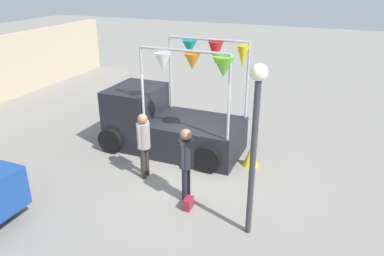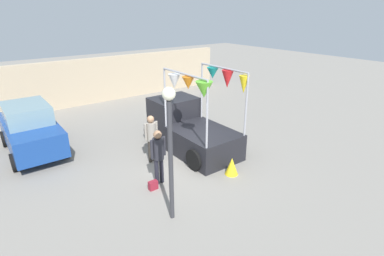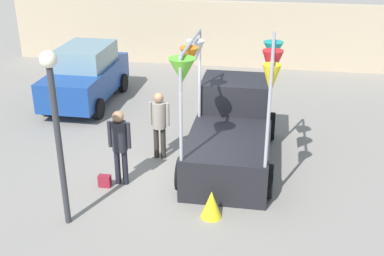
# 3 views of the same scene
# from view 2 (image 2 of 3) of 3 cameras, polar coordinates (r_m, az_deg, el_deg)

# --- Properties ---
(ground_plane) EXTENTS (60.00, 60.00, 0.00)m
(ground_plane) POSITION_cam_2_polar(r_m,az_deg,el_deg) (10.94, -1.96, -6.57)
(ground_plane) COLOR gray
(vendor_truck) EXTENTS (2.37, 4.12, 3.25)m
(vendor_truck) POSITION_cam_2_polar(r_m,az_deg,el_deg) (11.87, -0.85, 0.43)
(vendor_truck) COLOR black
(vendor_truck) RESTS_ON ground
(parked_car) EXTENTS (1.88, 4.00, 1.88)m
(parked_car) POSITION_cam_2_polar(r_m,az_deg,el_deg) (12.95, -28.44, -0.12)
(parked_car) COLOR navy
(parked_car) RESTS_ON ground
(person_customer) EXTENTS (0.53, 0.34, 1.80)m
(person_customer) POSITION_cam_2_polar(r_m,az_deg,el_deg) (9.27, -6.44, -4.53)
(person_customer) COLOR black
(person_customer) RESTS_ON ground
(person_vendor) EXTENTS (0.53, 0.34, 1.76)m
(person_vendor) POSITION_cam_2_polar(r_m,az_deg,el_deg) (10.67, -7.76, -1.17)
(person_vendor) COLOR #2D2823
(person_vendor) RESTS_ON ground
(handbag) EXTENTS (0.28, 0.16, 0.28)m
(handbag) POSITION_cam_2_polar(r_m,az_deg,el_deg) (9.44, -7.42, -10.76)
(handbag) COLOR maroon
(handbag) RESTS_ON ground
(street_lamp) EXTENTS (0.32, 0.32, 3.56)m
(street_lamp) POSITION_cam_2_polar(r_m,az_deg,el_deg) (7.16, -4.22, -1.57)
(street_lamp) COLOR #333338
(street_lamp) RESTS_ON ground
(brick_boundary_wall) EXTENTS (18.00, 0.36, 2.60)m
(brick_boundary_wall) POSITION_cam_2_polar(r_m,az_deg,el_deg) (18.50, -19.04, 8.39)
(brick_boundary_wall) COLOR tan
(brick_boundary_wall) RESTS_ON ground
(folded_kite_bundle_sunflower) EXTENTS (0.50, 0.50, 0.60)m
(folded_kite_bundle_sunflower) POSITION_cam_2_polar(r_m,az_deg,el_deg) (10.15, 7.58, -7.24)
(folded_kite_bundle_sunflower) COLOR yellow
(folded_kite_bundle_sunflower) RESTS_ON ground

